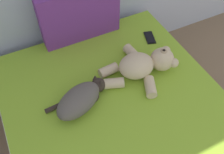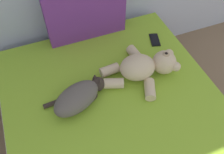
% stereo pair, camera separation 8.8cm
% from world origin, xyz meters
% --- Properties ---
extents(bed, '(1.51, 1.94, 0.49)m').
position_xyz_m(bed, '(1.47, 3.14, 0.24)').
color(bed, '#9E7A56').
rests_on(bed, ground_plane).
extents(patterned_cushion, '(0.64, 0.13, 0.44)m').
position_xyz_m(patterned_cushion, '(1.52, 4.02, 0.72)').
color(patterned_cushion, '#72338C').
rests_on(patterned_cushion, bed).
extents(cat, '(0.44, 0.31, 0.15)m').
position_xyz_m(cat, '(1.25, 3.37, 0.57)').
color(cat, '#59514C').
rests_on(cat, bed).
extents(teddy_bear, '(0.58, 0.50, 0.19)m').
position_xyz_m(teddy_bear, '(1.77, 3.44, 0.57)').
color(teddy_bear, beige).
rests_on(teddy_bear, bed).
extents(cell_phone, '(0.11, 0.16, 0.01)m').
position_xyz_m(cell_phone, '(2.01, 3.73, 0.50)').
color(cell_phone, black).
rests_on(cell_phone, bed).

